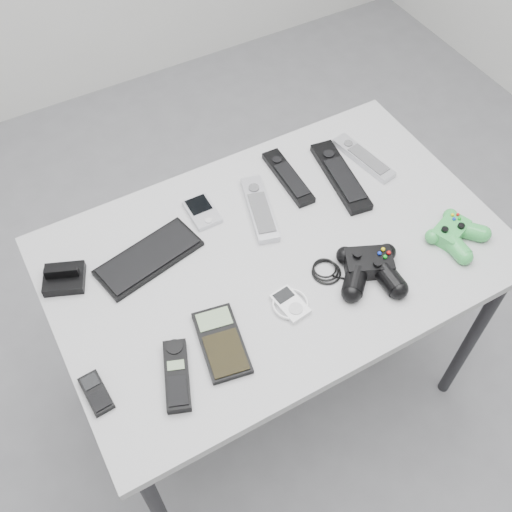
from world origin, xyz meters
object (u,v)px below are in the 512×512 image
calculator (222,342)px  controller_black (370,268)px  remote_silver_b (363,157)px  pda_keyboard (149,257)px  controller_green (455,233)px  remote_silver_a (260,208)px  remote_black_b (340,176)px  cordless_handset (177,375)px  mobile_phone (96,393)px  pda (202,211)px  desk (277,267)px  mp3_player (290,304)px  remote_black_a (288,177)px

calculator → controller_black: (0.38, -0.00, 0.02)m
remote_silver_b → calculator: remote_silver_b is taller
pda_keyboard → controller_green: bearing=-36.5°
remote_silver_a → remote_black_b: 0.24m
remote_silver_a → cordless_handset: 0.49m
pda_keyboard → remote_silver_a: size_ratio=1.18×
mobile_phone → controller_green: 0.90m
pda → calculator: bearing=-109.0°
pda → controller_black: controller_black is taller
desk → pda: size_ratio=10.54×
pda → calculator: size_ratio=0.59×
desk → remote_silver_a: bearing=79.2°
remote_silver_b → pda_keyboard: bearing=173.3°
pda → calculator: same height
controller_black → controller_green: 0.24m
mobile_phone → mp3_player: 0.45m
remote_black_b → mobile_phone: size_ratio=2.74×
remote_black_a → remote_black_b: remote_black_b is taller
remote_silver_b → mobile_phone: bearing=-170.5°
pda → cordless_handset: size_ratio=0.65×
pda_keyboard → calculator: size_ratio=1.44×
remote_black_a → controller_black: controller_black is taller
mobile_phone → cordless_handset: bearing=-19.8°
remote_silver_b → mp3_player: remote_silver_b is taller
pda_keyboard → pda: same height
remote_silver_a → mp3_player: remote_silver_a is taller
remote_black_a → controller_black: (0.01, -0.35, 0.02)m
remote_black_a → controller_green: (0.25, -0.37, 0.01)m
remote_silver_a → cordless_handset: bearing=-123.7°
remote_black_a → remote_silver_b: size_ratio=1.04×
mp3_player → controller_green: 0.45m
remote_silver_b → mp3_player: 0.51m
mobile_phone → pda_keyboard: bearing=45.7°
remote_silver_b → mobile_phone: remote_silver_b is taller
remote_black_a → controller_black: size_ratio=0.80×
remote_black_a → remote_black_b: size_ratio=0.81×
cordless_handset → controller_green: 0.74m
pda_keyboard → remote_silver_a: (0.30, 0.00, 0.00)m
remote_silver_a → controller_green: 0.48m
cordless_handset → controller_black: 0.50m
controller_green → mobile_phone: bearing=157.3°
pda → remote_silver_a: (0.13, -0.06, 0.00)m
mobile_phone → calculator: size_ratio=0.54×
controller_black → mp3_player: bearing=-160.0°
cordless_handset → pda_keyboard: bearing=98.4°
remote_black_a → cordless_handset: bearing=-140.6°
pda_keyboard → remote_silver_a: 0.30m
calculator → mobile_phone: bearing=-173.9°
pda_keyboard → pda: bearing=9.0°
remote_black_a → calculator: 0.51m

